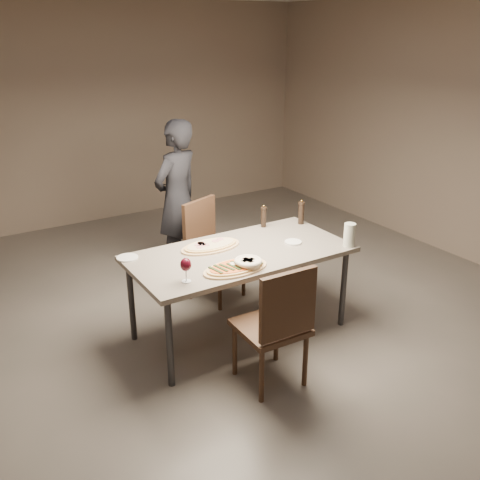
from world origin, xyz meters
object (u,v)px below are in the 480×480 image
dining_table (240,258)px  pepper_mill_left (264,217)px  chair_far (209,244)px  diner (177,199)px  carafe (349,235)px  chair_near (278,321)px  zucchini_pizza (236,267)px  bread_basket (248,263)px  ham_pizza (210,246)px

dining_table → pepper_mill_left: pepper_mill_left is taller
chair_far → diner: 0.69m
dining_table → carafe: 0.93m
chair_near → carafe: bearing=23.3°
diner → carafe: bearing=88.4°
zucchini_pizza → diner: bearing=73.5°
carafe → bread_basket: bearing=175.9°
pepper_mill_left → chair_near: 1.37m
diner → chair_near: bearing=58.5°
bread_basket → diner: bearing=82.6°
pepper_mill_left → ham_pizza: bearing=-164.5°
carafe → chair_far: bearing=122.4°
dining_table → diner: (0.10, 1.38, 0.12)m
chair_far → dining_table: bearing=59.9°
dining_table → chair_near: 0.81m
ham_pizza → carafe: (0.99, -0.58, 0.08)m
dining_table → bread_basket: size_ratio=8.46×
bread_basket → chair_far: 1.11m
zucchini_pizza → pepper_mill_left: 0.97m
zucchini_pizza → pepper_mill_left: pepper_mill_left is taller
bread_basket → diner: (0.22, 1.69, 0.02)m
dining_table → pepper_mill_left: (0.49, 0.38, 0.16)m
chair_near → dining_table: bearing=78.9°
carafe → chair_far: chair_far is taller
zucchini_pizza → diner: (0.31, 1.66, 0.05)m
zucchini_pizza → pepper_mill_left: size_ratio=2.54×
chair_far → chair_near: bearing=57.9°
carafe → pepper_mill_left: bearing=114.2°
zucchini_pizza → chair_near: bearing=-91.7°
carafe → chair_far: size_ratio=0.21×
dining_table → pepper_mill_left: bearing=37.9°
carafe → chair_near: (-1.01, -0.40, -0.31)m
zucchini_pizza → pepper_mill_left: bearing=37.4°
dining_table → bread_basket: (-0.12, -0.31, 0.10)m
ham_pizza → pepper_mill_left: 0.68m
bread_basket → chair_near: chair_near is taller
chair_near → chair_far: (0.29, 1.53, -0.01)m
dining_table → bread_basket: bread_basket is taller
bread_basket → dining_table: bearing=68.6°
zucchini_pizza → carafe: 1.05m
ham_pizza → chair_near: 1.00m
carafe → diner: diner is taller
zucchini_pizza → chair_far: size_ratio=0.56×
ham_pizza → bread_basket: 0.51m
zucchini_pizza → ham_pizza: size_ratio=1.01×
dining_table → pepper_mill_left: size_ratio=8.64×
chair_far → diner: size_ratio=0.58×
zucchini_pizza → bread_basket: 0.10m
bread_basket → carafe: carafe is taller
dining_table → carafe: size_ratio=9.06×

